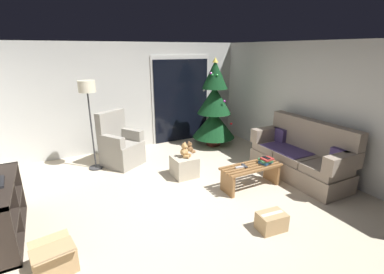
# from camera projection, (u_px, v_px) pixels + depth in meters

# --- Properties ---
(ground_plane) EXTENTS (7.00, 7.00, 0.00)m
(ground_plane) POSITION_uv_depth(u_px,v_px,m) (190.00, 203.00, 4.39)
(ground_plane) COLOR beige
(wall_back) EXTENTS (5.72, 0.12, 2.50)m
(wall_back) POSITION_uv_depth(u_px,v_px,m) (131.00, 97.00, 6.59)
(wall_back) COLOR beige
(wall_back) RESTS_ON ground
(wall_right) EXTENTS (0.12, 6.00, 2.50)m
(wall_right) POSITION_uv_depth(u_px,v_px,m) (322.00, 109.00, 5.28)
(wall_right) COLOR beige
(wall_right) RESTS_ON ground
(patio_door_frame) EXTENTS (1.60, 0.02, 2.20)m
(patio_door_frame) POSITION_uv_depth(u_px,v_px,m) (181.00, 99.00, 7.15)
(patio_door_frame) COLOR silver
(patio_door_frame) RESTS_ON ground
(patio_door_glass) EXTENTS (1.50, 0.02, 2.10)m
(patio_door_glass) POSITION_uv_depth(u_px,v_px,m) (182.00, 101.00, 7.15)
(patio_door_glass) COLOR black
(patio_door_glass) RESTS_ON ground
(couch) EXTENTS (0.80, 1.95, 1.08)m
(couch) POSITION_uv_depth(u_px,v_px,m) (301.00, 157.00, 5.22)
(couch) COLOR gray
(couch) RESTS_ON ground
(coffee_table) EXTENTS (1.10, 0.40, 0.41)m
(coffee_table) POSITION_uv_depth(u_px,v_px,m) (251.00, 173.00, 4.82)
(coffee_table) COLOR olive
(coffee_table) RESTS_ON ground
(remote_silver) EXTENTS (0.16, 0.07, 0.02)m
(remote_silver) POSITION_uv_depth(u_px,v_px,m) (240.00, 167.00, 4.70)
(remote_silver) COLOR #ADADB2
(remote_silver) RESTS_ON coffee_table
(remote_graphite) EXTENTS (0.07, 0.16, 0.02)m
(remote_graphite) POSITION_uv_depth(u_px,v_px,m) (244.00, 166.00, 4.75)
(remote_graphite) COLOR #333338
(remote_graphite) RESTS_ON coffee_table
(book_stack) EXTENTS (0.26, 0.24, 0.10)m
(book_stack) POSITION_uv_depth(u_px,v_px,m) (266.00, 161.00, 4.87)
(book_stack) COLOR #285684
(book_stack) RESTS_ON coffee_table
(cell_phone) EXTENTS (0.08, 0.15, 0.01)m
(cell_phone) POSITION_uv_depth(u_px,v_px,m) (266.00, 158.00, 4.84)
(cell_phone) COLOR black
(cell_phone) RESTS_ON book_stack
(christmas_tree) EXTENTS (1.05, 1.05, 2.16)m
(christmas_tree) POSITION_uv_depth(u_px,v_px,m) (214.00, 108.00, 6.77)
(christmas_tree) COLOR #4C1E19
(christmas_tree) RESTS_ON ground
(armchair) EXTENTS (0.94, 0.95, 1.13)m
(armchair) POSITION_uv_depth(u_px,v_px,m) (120.00, 146.00, 5.77)
(armchair) COLOR gray
(armchair) RESTS_ON ground
(floor_lamp) EXTENTS (0.32, 0.32, 1.78)m
(floor_lamp) POSITION_uv_depth(u_px,v_px,m) (88.00, 95.00, 5.22)
(floor_lamp) COLOR #2D2D30
(floor_lamp) RESTS_ON ground
(ottoman) EXTENTS (0.44, 0.44, 0.39)m
(ottoman) POSITION_uv_depth(u_px,v_px,m) (184.00, 166.00, 5.28)
(ottoman) COLOR #B2A893
(ottoman) RESTS_ON ground
(teddy_bear_honey) EXTENTS (0.21, 0.22, 0.29)m
(teddy_bear_honey) POSITION_uv_depth(u_px,v_px,m) (185.00, 151.00, 5.18)
(teddy_bear_honey) COLOR tan
(teddy_bear_honey) RESTS_ON ottoman
(teddy_bear_chestnut_by_tree) EXTENTS (0.20, 0.20, 0.29)m
(teddy_bear_chestnut_by_tree) POSITION_uv_depth(u_px,v_px,m) (190.00, 148.00, 6.47)
(teddy_bear_chestnut_by_tree) COLOR brown
(teddy_bear_chestnut_by_tree) RESTS_ON ground
(cardboard_box_open_near_shelf) EXTENTS (0.48, 0.51, 0.36)m
(cardboard_box_open_near_shelf) POSITION_uv_depth(u_px,v_px,m) (54.00, 261.00, 2.98)
(cardboard_box_open_near_shelf) COLOR tan
(cardboard_box_open_near_shelf) RESTS_ON ground
(cardboard_box_taped_mid_floor) EXTENTS (0.40, 0.30, 0.25)m
(cardboard_box_taped_mid_floor) POSITION_uv_depth(u_px,v_px,m) (271.00, 221.00, 3.72)
(cardboard_box_taped_mid_floor) COLOR tan
(cardboard_box_taped_mid_floor) RESTS_ON ground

